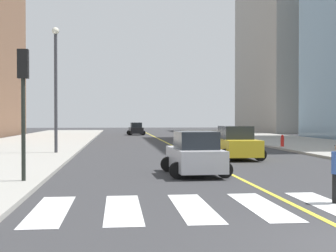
{
  "coord_description": "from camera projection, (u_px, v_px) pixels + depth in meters",
  "views": [
    {
      "loc": [
        -4.64,
        -7.78,
        2.29
      ],
      "look_at": [
        -0.71,
        28.19,
        1.71
      ],
      "focal_mm": 49.88,
      "sensor_mm": 36.0,
      "label": 1
    }
  ],
  "objects": [
    {
      "name": "car_black_nearest",
      "position": [
        136.0,
        129.0,
        64.82
      ],
      "size": [
        2.55,
        3.97,
        1.74
      ],
      "rotation": [
        0.0,
        0.0,
        0.05
      ],
      "color": "black",
      "rests_on": "ground"
    },
    {
      "name": "traffic_light_far_corner",
      "position": [
        23.0,
        88.0,
        15.99
      ],
      "size": [
        0.36,
        0.41,
        4.51
      ],
      "color": "black",
      "rests_on": "sidewalk_kerb_west"
    },
    {
      "name": "street_lamp",
      "position": [
        56.0,
        79.0,
        29.28
      ],
      "size": [
        0.44,
        0.44,
        7.87
      ],
      "color": "#38383D",
      "rests_on": "sidewalk_kerb_west"
    },
    {
      "name": "car_silver_third",
      "position": [
        195.0,
        154.0,
        18.91
      ],
      "size": [
        2.57,
        4.03,
        1.77
      ],
      "rotation": [
        0.0,
        0.0,
        0.04
      ],
      "color": "#B7B7BC",
      "rests_on": "ground"
    },
    {
      "name": "lane_divider_paint",
      "position": [
        162.0,
        141.0,
        48.03
      ],
      "size": [
        0.16,
        80.0,
        0.01
      ],
      "primitive_type": "cube",
      "color": "yellow",
      "rests_on": "ground"
    },
    {
      "name": "parking_garage_concrete",
      "position": [
        303.0,
        57.0,
        80.53
      ],
      "size": [
        18.0,
        24.0,
        25.86
      ],
      "primitive_type": "cube",
      "color": "#9E9B93",
      "rests_on": "ground"
    },
    {
      "name": "car_yellow_second",
      "position": [
        236.0,
        144.0,
        26.3
      ],
      "size": [
        2.61,
        4.17,
        1.86
      ],
      "rotation": [
        0.0,
        0.0,
        3.14
      ],
      "color": "gold",
      "rests_on": "ground"
    },
    {
      "name": "fire_hydrant",
      "position": [
        282.0,
        141.0,
        35.71
      ],
      "size": [
        0.26,
        0.26,
        0.89
      ],
      "color": "red",
      "rests_on": "sidewalk_kerb_east"
    },
    {
      "name": "crosswalk_paint",
      "position": [
        295.0,
        205.0,
        12.25
      ],
      "size": [
        13.5,
        4.0,
        0.01
      ],
      "color": "silver",
      "rests_on": "ground"
    }
  ]
}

